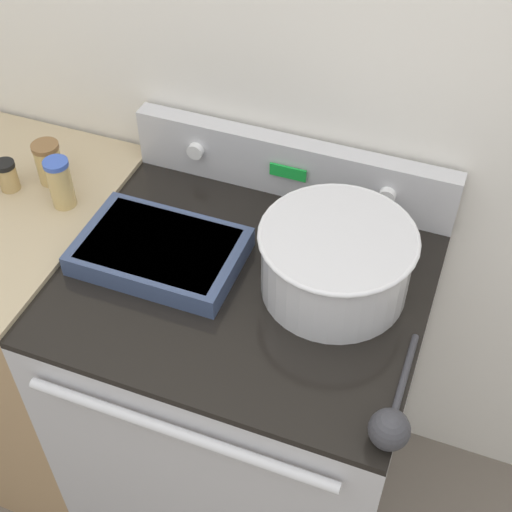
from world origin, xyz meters
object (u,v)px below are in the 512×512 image
(spice_jar_brown_cap, at_px, (49,162))
(spice_jar_black_cap, at_px, (7,175))
(mixing_bowl, at_px, (336,259))
(ladle, at_px, (391,425))
(spice_jar_blue_cap, at_px, (60,183))
(casserole_dish, at_px, (160,250))

(spice_jar_brown_cap, distance_m, spice_jar_black_cap, 0.10)
(mixing_bowl, relative_size, ladle, 1.15)
(mixing_bowl, height_order, spice_jar_blue_cap, mixing_bowl)
(casserole_dish, distance_m, spice_jar_black_cap, 0.45)
(mixing_bowl, bearing_deg, spice_jar_black_cap, 178.09)
(ladle, bearing_deg, spice_jar_blue_cap, 159.06)
(casserole_dish, bearing_deg, spice_jar_brown_cap, 158.45)
(ladle, relative_size, spice_jar_black_cap, 3.66)
(spice_jar_blue_cap, height_order, spice_jar_black_cap, spice_jar_blue_cap)
(spice_jar_brown_cap, xyz_separation_m, spice_jar_black_cap, (-0.08, -0.06, -0.02))
(mixing_bowl, distance_m, ladle, 0.37)
(ladle, relative_size, spice_jar_blue_cap, 2.24)
(mixing_bowl, xyz_separation_m, spice_jar_brown_cap, (-0.75, 0.09, -0.02))
(ladle, xyz_separation_m, spice_jar_blue_cap, (-0.87, 0.33, 0.04))
(spice_jar_blue_cap, bearing_deg, mixing_bowl, -2.04)
(casserole_dish, distance_m, spice_jar_blue_cap, 0.30)
(spice_jar_blue_cap, xyz_separation_m, spice_jar_brown_cap, (-0.08, 0.07, -0.01))
(spice_jar_black_cap, bearing_deg, mixing_bowl, -1.91)
(ladle, distance_m, spice_jar_blue_cap, 0.93)
(ladle, distance_m, spice_jar_black_cap, 1.08)
(casserole_dish, bearing_deg, mixing_bowl, 7.94)
(mixing_bowl, height_order, spice_jar_black_cap, mixing_bowl)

